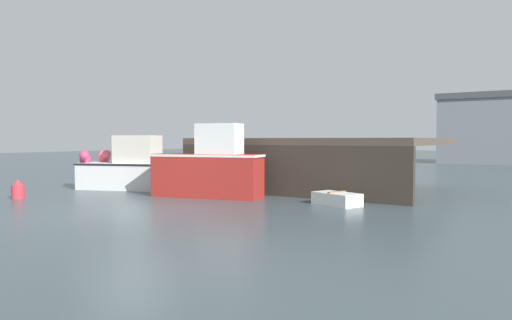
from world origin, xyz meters
The scene contains 7 objects.
ground centered at (0.00, 0.00, -0.05)m, with size 120.00×160.00×0.10m.
pier centered at (1.71, 7.82, 1.65)m, with size 9.10×6.46×2.05m.
fishing_boat_near_left centered at (-4.66, 4.05, 0.83)m, with size 4.12×2.75×2.16m.
fishing_boat_near_right centered at (-0.23, 3.71, 0.99)m, with size 4.07×1.95×2.54m.
rowboat centered at (4.27, 4.27, 0.19)m, with size 1.61×1.22×0.42m.
warehouse centered at (4.79, 34.82, 2.90)m, with size 7.68×6.17×5.77m.
mooring_buoy_foreground centered at (-5.40, -0.13, 0.30)m, with size 0.41×0.41×0.65m.
Camera 1 is at (10.05, -9.04, 2.00)m, focal length 33.23 mm.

